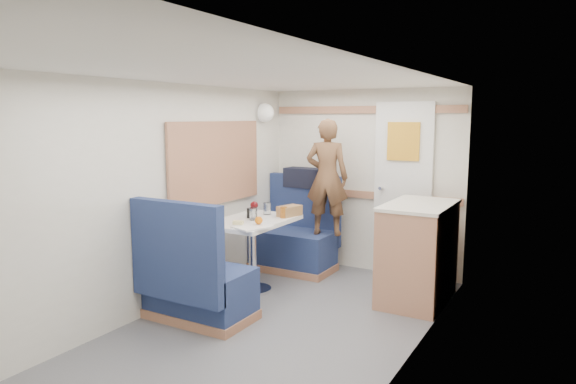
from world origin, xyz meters
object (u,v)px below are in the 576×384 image
Objects in this scene: bread_loaf at (289,211)px; orange_fruit at (259,220)px; tumbler_right at (253,214)px; beer_glass at (284,212)px; wine_glass at (254,206)px; dinette_table at (253,235)px; bench_far at (296,243)px; salt_grinder at (253,212)px; tumbler_left at (219,219)px; duffel_bag at (305,178)px; pepper_grinder at (249,213)px; tumbler_mid at (267,209)px; dome_light at (265,113)px; galley_counter at (418,252)px; bench_near at (195,286)px; cheese_block at (238,223)px; tray at (253,227)px; person at (327,177)px.

orange_fruit is at bearing -90.00° from bread_loaf.
beer_glass is at bearing 49.34° from tumbler_right.
wine_glass reaches higher than beer_glass.
bench_far is (-0.00, 0.86, -0.27)m from dinette_table.
salt_grinder is at bearing 132.61° from wine_glass.
wine_glass reaches higher than tumbler_left.
duffel_bag is 1.11m from pepper_grinder.
duffel_bag is 0.87m from tumbler_mid.
dome_light reaches higher than pepper_grinder.
dome_light reaches higher than tumbler_right.
bench_far is 1.14× the size of galley_counter.
tumbler_mid is at bearing -168.62° from bread_loaf.
bench_near is 1.14× the size of galley_counter.
bench_near is 0.82m from orange_fruit.
cheese_block is 0.93× the size of pepper_grinder.
tray is 2.57× the size of tumbler_mid.
dinette_table is 2.94× the size of tray.
bench_near is 1.07m from wine_glass.
duffel_bag is 3.83× the size of tumbler_right.
bread_loaf is (0.24, 0.27, -0.07)m from wine_glass.
bench_far is 0.95m from pepper_grinder.
tray is at bearing -62.61° from dome_light.
dinette_table is 4.60× the size of dome_light.
tray is at bearing 67.11° from person.
galley_counter is 1.61m from wine_glass.
bench_far is 0.76m from duffel_bag.
tumbler_left is (-0.19, -0.04, 0.02)m from cheese_block.
salt_grinder is (-0.05, 0.06, -0.08)m from wine_glass.
bread_loaf is at bearing 11.38° from tumbler_mid.
orange_fruit is 0.43× the size of wine_glass.
duffel_bag is at bearing 93.32° from cheese_block.
orange_fruit is at bearing -50.20° from wine_glass.
cheese_block is at bearing -147.99° from galley_counter.
tumbler_left is 1.17× the size of salt_grinder.
person is 0.74m from tumbler_mid.
tumbler_right is (-1.44, -0.57, 0.31)m from galley_counter.
beer_glass is at bearing 58.70° from tumbler_left.
wine_glass reaches higher than pepper_grinder.
wine_glass is at bearing -47.39° from salt_grinder.
pepper_grinder is at bearing 45.70° from person.
beer_glass is 1.12× the size of pepper_grinder.
tumbler_right is (0.42, -0.87, -0.97)m from dome_light.
tumbler_mid is at bearing 96.65° from tumbler_right.
orange_fruit is (0.25, -1.35, -0.24)m from duffel_bag.
tumbler_left is at bearing -97.97° from pepper_grinder.
dinette_table is 0.22m from tumbler_right.
galley_counter reaches higher than salt_grinder.
duffel_bag is at bearing 99.36° from tray.
bench_far is 1.32m from tumbler_left.
duffel_bag is 0.86m from bread_loaf.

